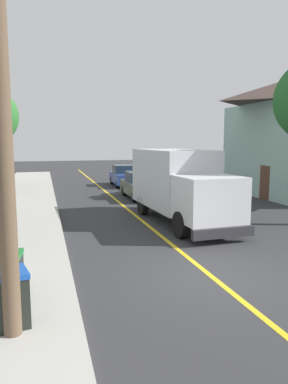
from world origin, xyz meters
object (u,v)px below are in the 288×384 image
(parked_car_near, at_px, (141,186))
(utility_pole, at_px, (1,109))
(parked_car_mid, at_px, (124,176))
(trash_bin_front, at_px, (10,298))
(box_truck, at_px, (179,183))
(trash_bin_middle, at_px, (7,277))
(stop_sign, at_px, (203,172))

(parked_car_near, bearing_deg, utility_pole, -112.83)
(parked_car_mid, distance_m, trash_bin_front, 22.79)
(box_truck, distance_m, parked_car_near, 7.07)
(utility_pole, bearing_deg, trash_bin_front, 98.30)
(parked_car_mid, relative_size, trash_bin_front, 4.21)
(box_truck, xyz_separation_m, parked_car_near, (0.09, 7.00, -0.97))
(box_truck, relative_size, trash_bin_front, 6.88)
(trash_bin_middle, relative_size, stop_sign, 0.40)
(trash_bin_middle, bearing_deg, utility_pole, -82.02)
(box_truck, xyz_separation_m, stop_sign, (3.03, 4.17, 0.09))
(trash_bin_front, bearing_deg, utility_pole, -81.70)
(stop_sign, bearing_deg, utility_pole, -126.84)
(box_truck, xyz_separation_m, trash_bin_front, (-6.46, -8.08, -1.08))
(utility_pole, relative_size, stop_sign, 2.99)
(box_truck, distance_m, trash_bin_middle, 9.65)
(box_truck, bearing_deg, utility_pole, -127.23)
(parked_car_near, height_order, trash_bin_middle, parked_car_near)
(parked_car_near, height_order, utility_pole, utility_pole)
(parked_car_near, relative_size, trash_bin_middle, 4.17)
(utility_pole, bearing_deg, box_truck, 52.77)
(trash_bin_middle, relative_size, utility_pole, 0.13)
(trash_bin_middle, distance_m, stop_sign, 14.76)
(stop_sign, bearing_deg, box_truck, -126.04)
(trash_bin_front, height_order, trash_bin_middle, same)
(trash_bin_front, xyz_separation_m, trash_bin_middle, (-0.16, 1.14, 0.00))
(parked_car_mid, bearing_deg, stop_sign, -74.83)
(parked_car_mid, xyz_separation_m, trash_bin_front, (-6.92, -21.71, -0.11))
(trash_bin_middle, distance_m, utility_pole, 3.74)
(parked_car_near, bearing_deg, trash_bin_front, -113.45)
(parked_car_near, height_order, stop_sign, stop_sign)
(trash_bin_middle, height_order, utility_pole, utility_pole)
(parked_car_near, xyz_separation_m, stop_sign, (2.94, -2.83, 1.06))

